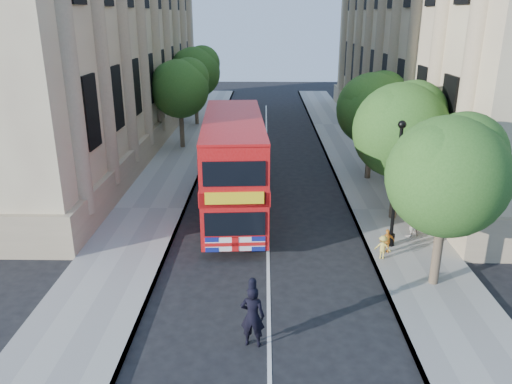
{
  "coord_description": "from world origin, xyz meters",
  "views": [
    {
      "loc": [
        -0.18,
        -12.56,
        8.99
      ],
      "look_at": [
        -0.49,
        6.27,
        2.3
      ],
      "focal_mm": 35.0,
      "sensor_mm": 36.0,
      "label": 1
    }
  ],
  "objects_px": {
    "double_decker_bus": "(234,164)",
    "woman_pedestrian": "(411,217)",
    "lamp_post": "(396,190)",
    "box_van": "(237,150)",
    "police_constable": "(252,316)"
  },
  "relations": [
    {
      "from": "double_decker_bus",
      "to": "woman_pedestrian",
      "type": "height_order",
      "value": "double_decker_bus"
    },
    {
      "from": "lamp_post",
      "to": "woman_pedestrian",
      "type": "xyz_separation_m",
      "value": [
        1.05,
        0.97,
        -1.55
      ]
    },
    {
      "from": "box_van",
      "to": "police_constable",
      "type": "relative_size",
      "value": 2.84
    },
    {
      "from": "double_decker_bus",
      "to": "woman_pedestrian",
      "type": "relative_size",
      "value": 5.99
    },
    {
      "from": "police_constable",
      "to": "woman_pedestrian",
      "type": "relative_size",
      "value": 1.14
    },
    {
      "from": "lamp_post",
      "to": "police_constable",
      "type": "bearing_deg",
      "value": -130.34
    },
    {
      "from": "double_decker_bus",
      "to": "box_van",
      "type": "bearing_deg",
      "value": 88.11
    },
    {
      "from": "lamp_post",
      "to": "box_van",
      "type": "xyz_separation_m",
      "value": [
        -6.79,
        10.11,
        -1.04
      ]
    },
    {
      "from": "double_decker_bus",
      "to": "woman_pedestrian",
      "type": "distance_m",
      "value": 8.2
    },
    {
      "from": "double_decker_bus",
      "to": "police_constable",
      "type": "xyz_separation_m",
      "value": [
        1.1,
        -9.99,
        -1.57
      ]
    },
    {
      "from": "police_constable",
      "to": "double_decker_bus",
      "type": "bearing_deg",
      "value": -75.11
    },
    {
      "from": "box_van",
      "to": "police_constable",
      "type": "distance_m",
      "value": 16.62
    },
    {
      "from": "woman_pedestrian",
      "to": "police_constable",
      "type": "bearing_deg",
      "value": 12.59
    },
    {
      "from": "police_constable",
      "to": "woman_pedestrian",
      "type": "bearing_deg",
      "value": -122.71
    },
    {
      "from": "double_decker_bus",
      "to": "box_van",
      "type": "height_order",
      "value": "double_decker_bus"
    }
  ]
}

